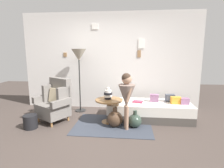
% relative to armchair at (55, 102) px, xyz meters
% --- Properties ---
extents(ground_plane, '(12.00, 12.00, 0.00)m').
position_rel_armchair_xyz_m(ground_plane, '(1.13, -0.81, -0.44)').
color(ground_plane, '#423833').
extents(gallery_wall, '(4.80, 0.12, 2.60)m').
position_rel_armchair_xyz_m(gallery_wall, '(1.13, 1.14, 0.86)').
color(gallery_wall, silver).
rests_on(gallery_wall, ground).
extents(rug, '(1.63, 1.19, 0.01)m').
position_rel_armchair_xyz_m(rug, '(1.33, -0.14, -0.43)').
color(rug, '#333842').
rests_on(rug, ground).
extents(armchair, '(0.90, 0.83, 0.97)m').
position_rel_armchair_xyz_m(armchair, '(0.00, 0.00, 0.00)').
color(armchair, '#9E7042').
rests_on(armchair, ground).
extents(daybed, '(1.91, 0.82, 0.40)m').
position_rel_armchair_xyz_m(daybed, '(2.14, 0.32, -0.24)').
color(daybed, '#4C4742').
rests_on(daybed, ground).
extents(pillow_head, '(0.19, 0.13, 0.14)m').
position_rel_armchair_xyz_m(pillow_head, '(2.91, 0.25, 0.03)').
color(pillow_head, gray).
rests_on(pillow_head, daybed).
extents(pillow_mid, '(0.22, 0.14, 0.16)m').
position_rel_armchair_xyz_m(pillow_mid, '(2.72, 0.26, 0.04)').
color(pillow_mid, orange).
rests_on(pillow_mid, daybed).
extents(pillow_back, '(0.21, 0.13, 0.18)m').
position_rel_armchair_xyz_m(pillow_back, '(2.63, 0.43, 0.05)').
color(pillow_back, '#474C56').
rests_on(pillow_back, daybed).
extents(pillow_extra, '(0.21, 0.15, 0.17)m').
position_rel_armchair_xyz_m(pillow_extra, '(2.26, 0.40, 0.05)').
color(pillow_extra, gray).
rests_on(pillow_extra, daybed).
extents(side_table, '(0.60, 0.60, 0.53)m').
position_rel_armchair_xyz_m(side_table, '(1.23, 0.01, -0.05)').
color(side_table, olive).
rests_on(side_table, ground).
extents(vase_striped, '(0.18, 0.18, 0.26)m').
position_rel_armchair_xyz_m(vase_striped, '(1.21, 0.03, 0.20)').
color(vase_striped, black).
rests_on(vase_striped, side_table).
extents(floor_lamp, '(0.37, 0.37, 1.63)m').
position_rel_armchair_xyz_m(floor_lamp, '(0.38, 0.72, 0.97)').
color(floor_lamp, black).
rests_on(floor_lamp, ground).
extents(person_child, '(0.34, 0.34, 1.15)m').
position_rel_armchair_xyz_m(person_child, '(1.62, -0.31, 0.30)').
color(person_child, '#A37A60').
rests_on(person_child, ground).
extents(book_on_daybed, '(0.25, 0.21, 0.03)m').
position_rel_armchair_xyz_m(book_on_daybed, '(1.87, 0.30, -0.02)').
color(book_on_daybed, '#C73854').
rests_on(book_on_daybed, daybed).
extents(demijohn_near, '(0.33, 0.33, 0.42)m').
position_rel_armchair_xyz_m(demijohn_near, '(1.38, -0.21, -0.27)').
color(demijohn_near, '#473323').
rests_on(demijohn_near, ground).
extents(demijohn_far, '(0.28, 0.28, 0.37)m').
position_rel_armchair_xyz_m(demijohn_far, '(1.80, -0.21, -0.29)').
color(demijohn_far, '#2D3D33').
rests_on(demijohn_far, ground).
extents(magazine_basket, '(0.28, 0.28, 0.28)m').
position_rel_armchair_xyz_m(magazine_basket, '(-0.34, -0.47, -0.30)').
color(magazine_basket, black).
rests_on(magazine_basket, ground).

